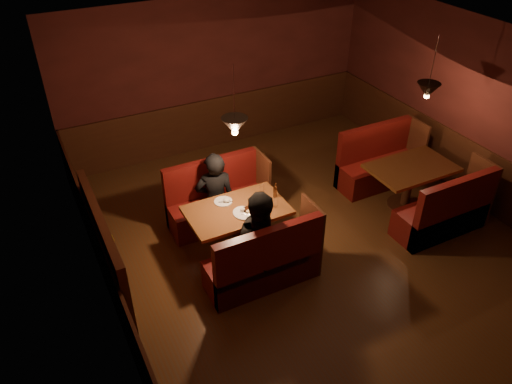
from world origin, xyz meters
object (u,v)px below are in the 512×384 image
main_bench_far (217,203)px  main_table (238,218)px  second_bench_near (445,215)px  second_bench_far (377,165)px  diner_a (214,182)px  second_table (410,177)px  diner_b (264,229)px  main_bench_near (265,265)px

main_bench_far → main_table: bearing=-91.1°
main_bench_far → second_bench_near: bearing=-32.2°
second_bench_far → diner_a: bearing=178.0°
second_table → diner_b: bearing=-171.2°
second_bench_far → main_bench_near: bearing=-155.2°
main_bench_far → diner_a: diner_a is taller
diner_b → main_table: bearing=94.7°
second_table → diner_a: 3.15m
second_table → second_bench_near: (0.03, -0.81, -0.23)m
main_bench_far → second_bench_far: second_bench_far is taller
second_table → diner_a: size_ratio=0.81×
second_bench_far → second_bench_near: (0.00, -1.62, 0.00)m
diner_b → diner_a: bearing=95.9°
second_table → second_bench_far: 0.84m
main_bench_near → second_bench_far: second_bench_far is taller
second_table → second_bench_near: 0.84m
main_table → second_table: 2.95m
main_table → diner_b: diner_b is taller
second_table → diner_a: bearing=163.0°
diner_a → diner_b: bearing=109.5°
diner_b → main_bench_near: bearing=-101.9°
main_bench_far → second_bench_near: (2.95, -1.86, 0.00)m
main_bench_far → second_bench_far: (2.95, -0.24, 0.00)m
main_bench_near → second_bench_near: 2.96m
second_table → diner_a: (-3.01, 0.92, 0.27)m
second_bench_far → diner_b: size_ratio=0.86×
main_bench_near → second_bench_far: bearing=24.8°
main_table → diner_b: 0.76m
main_bench_near → diner_b: (0.02, 0.11, 0.54)m
main_bench_near → diner_a: size_ratio=0.93×
diner_a → diner_b: diner_b is taller
main_table → main_bench_near: size_ratio=0.91×
main_bench_far → second_bench_near: 3.49m
main_bench_near → diner_b: diner_b is taller
main_bench_far → main_bench_near: bearing=-90.0°
main_table → second_bench_far: size_ratio=0.94×
diner_b → main_bench_far: bearing=92.3°
diner_a → main_bench_near: bearing=108.2°
main_bench_near → main_bench_far: bearing=90.0°
diner_b → second_table: bearing=10.1°
second_table → second_bench_far: size_ratio=0.90×
main_table → second_table: (2.94, -0.25, -0.02)m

